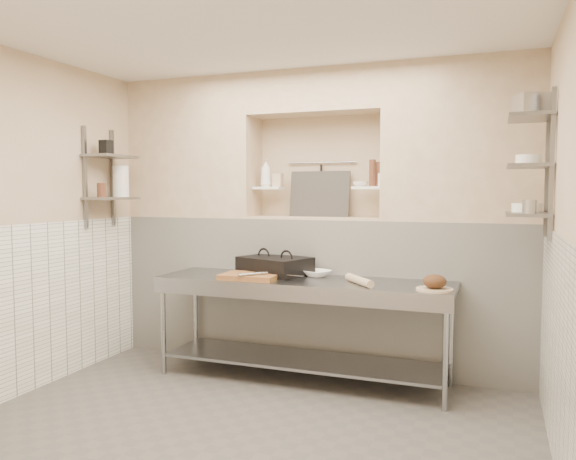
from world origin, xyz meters
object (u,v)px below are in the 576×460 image
at_px(cutting_board, 250,276).
at_px(panini_press, 275,266).
at_px(rolling_pin, 359,280).
at_px(bread_loaf, 435,281).
at_px(bottle_soap, 266,173).
at_px(prep_table, 302,309).
at_px(jug_left, 121,181).
at_px(mixing_bowl, 317,273).
at_px(bowl_alcove, 361,184).

bearing_deg(cutting_board, panini_press, 70.38).
height_order(rolling_pin, bread_loaf, bread_loaf).
xyz_separation_m(panini_press, bottle_soap, (-0.24, 0.37, 0.87)).
relative_size(prep_table, jug_left, 8.53).
bearing_deg(bread_loaf, mixing_bowl, 161.68).
relative_size(cutting_board, jug_left, 1.62).
distance_m(rolling_pin, bread_loaf, 0.62).
relative_size(bread_loaf, bottle_soap, 0.66).
bearing_deg(prep_table, bread_loaf, -7.73).
bearing_deg(rolling_pin, jug_left, 177.84).
distance_m(prep_table, bottle_soap, 1.44).
bearing_deg(rolling_pin, mixing_bowl, 148.80).
distance_m(panini_press, cutting_board, 0.33).
distance_m(bottle_soap, jug_left, 1.43).
bearing_deg(bottle_soap, panini_press, -56.78).
xyz_separation_m(prep_table, mixing_bowl, (0.07, 0.20, 0.29)).
distance_m(mixing_bowl, bowl_alcove, 0.94).
height_order(bread_loaf, bottle_soap, bottle_soap).
distance_m(bowl_alcove, jug_left, 2.34).
height_order(prep_table, bowl_alcove, bowl_alcove).
height_order(prep_table, panini_press, panini_press).
xyz_separation_m(rolling_pin, bread_loaf, (0.61, -0.08, 0.04)).
height_order(bowl_alcove, jug_left, jug_left).
bearing_deg(cutting_board, mixing_bowl, 32.58).
bearing_deg(bottle_soap, bowl_alcove, 0.46).
bearing_deg(cutting_board, rolling_pin, 3.02).
relative_size(rolling_pin, jug_left, 1.40).
height_order(prep_table, jug_left, jug_left).
distance_m(prep_table, bowl_alcove, 1.29).
bearing_deg(bowl_alcove, bottle_soap, -179.54).
bearing_deg(prep_table, cutting_board, -163.86).
relative_size(prep_table, rolling_pin, 6.09).
xyz_separation_m(cutting_board, bread_loaf, (1.58, -0.03, 0.05)).
distance_m(rolling_pin, bottle_soap, 1.56).
xyz_separation_m(mixing_bowl, jug_left, (-1.96, -0.18, 0.84)).
distance_m(mixing_bowl, bread_loaf, 1.13).
height_order(prep_table, cutting_board, cutting_board).
xyz_separation_m(mixing_bowl, bread_loaf, (1.07, -0.35, 0.04)).
xyz_separation_m(cutting_board, mixing_bowl, (0.51, 0.33, 0.01)).
bearing_deg(jug_left, mixing_bowl, 5.33).
height_order(cutting_board, bowl_alcove, bowl_alcove).
bearing_deg(mixing_bowl, bottle_soap, 151.21).
distance_m(panini_press, rolling_pin, 0.89).
height_order(mixing_bowl, rolling_pin, rolling_pin).
relative_size(mixing_bowl, bottle_soap, 0.88).
height_order(prep_table, bottle_soap, bottle_soap).
bearing_deg(bowl_alcove, rolling_pin, -77.25).
xyz_separation_m(cutting_board, jug_left, (-1.45, 0.14, 0.84)).
bearing_deg(mixing_bowl, jug_left, -174.67).
bearing_deg(bowl_alcove, bread_loaf, -43.28).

